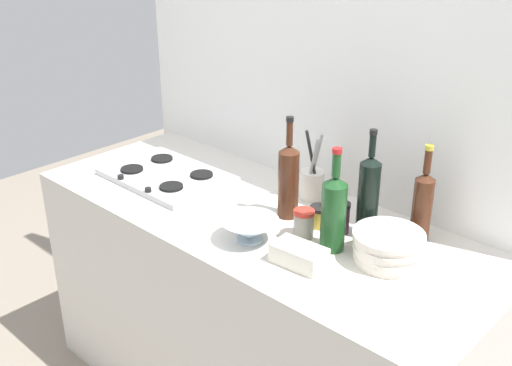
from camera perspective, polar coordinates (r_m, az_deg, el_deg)
counter_block at (r=2.45m, az=0.00°, el=-12.21°), size 1.80×0.70×0.90m
backsplash_panel at (r=2.41m, az=6.20°, el=4.22°), size 1.90×0.06×2.18m
stovetop_hob at (r=2.51m, az=-8.31°, el=0.69°), size 0.50×0.35×0.04m
plate_stack at (r=1.95m, az=12.27°, el=-5.82°), size 0.23×0.23×0.10m
wine_bottle_leftmost at (r=1.95m, az=7.22°, el=-2.62°), size 0.08×0.08×0.35m
wine_bottle_mid_left at (r=2.14m, az=3.03°, el=0.32°), size 0.07×0.07×0.37m
wine_bottle_mid_right at (r=2.06m, az=15.18°, el=-1.97°), size 0.06×0.06×0.34m
wine_bottle_rightmost at (r=2.04m, az=10.38°, el=-1.12°), size 0.07×0.07×0.38m
mixing_bowl at (r=2.02m, az=-0.57°, el=-4.31°), size 0.19×0.19×0.08m
butter_dish at (r=1.90m, az=4.02°, el=-6.72°), size 0.17×0.11×0.06m
utensil_crock at (r=2.31m, az=5.25°, el=0.01°), size 0.09×0.09×0.28m
condiment_jar_front at (r=2.05m, az=4.45°, el=-3.74°), size 0.07×0.07×0.10m
condiment_jar_rear at (r=2.12m, az=5.90°, el=-3.09°), size 0.07×0.07×0.08m
condiment_jar_spare at (r=2.09m, az=7.96°, el=-3.20°), size 0.06×0.06×0.11m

